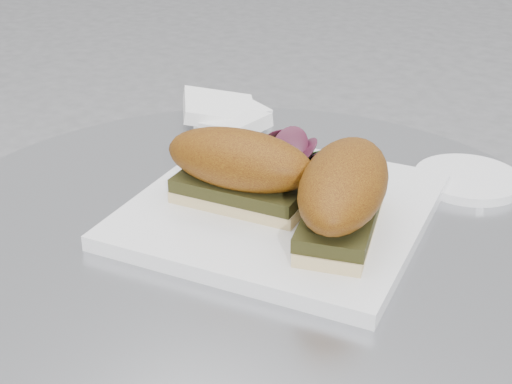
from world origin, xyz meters
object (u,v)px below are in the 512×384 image
sandwich_right (344,191)px  saucer (468,179)px  plate (281,209)px  sandwich_left (239,168)px

sandwich_right → saucer: sandwich_right is taller
plate → sandwich_left: (-0.03, -0.03, 0.05)m
sandwich_left → sandwich_right: 0.11m
plate → saucer: bearing=55.6°
plate → sandwich_left: 0.07m
sandwich_left → plate: bearing=32.9°
sandwich_right → sandwich_left: bearing=-101.5°
saucer → sandwich_right: bearing=-103.8°
sandwich_left → sandwich_right: size_ratio=0.88×
sandwich_left → sandwich_right: same height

